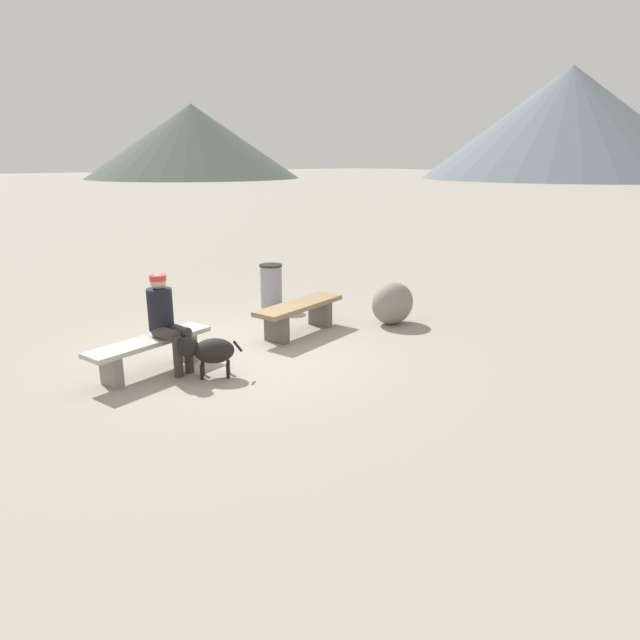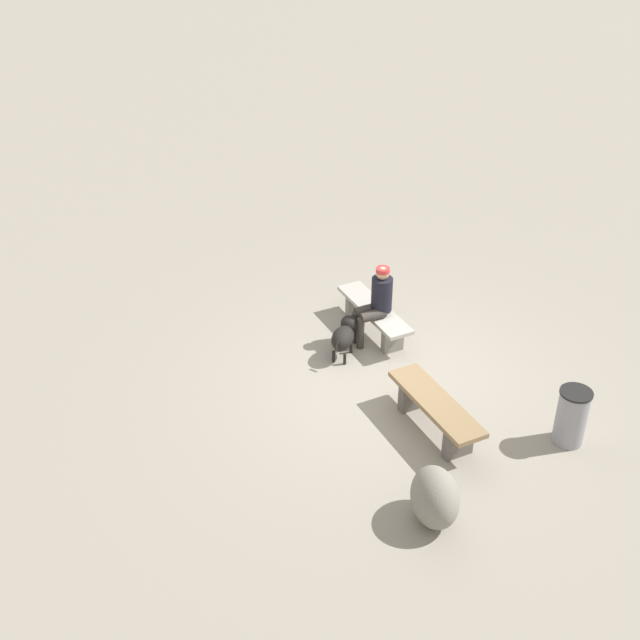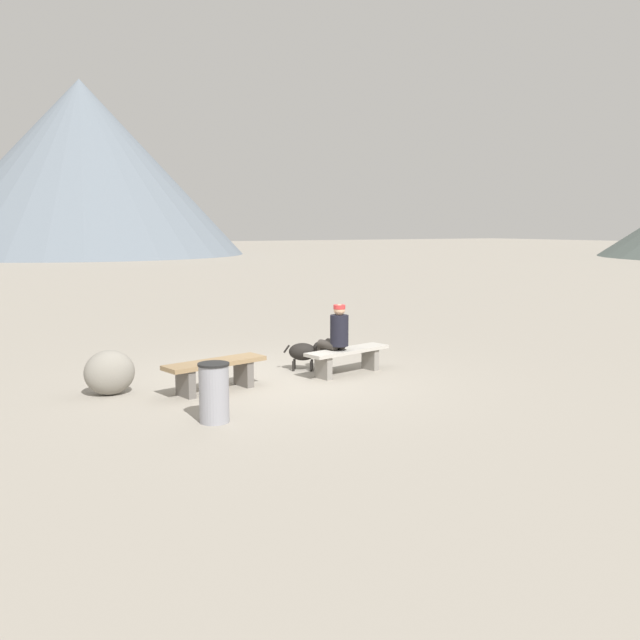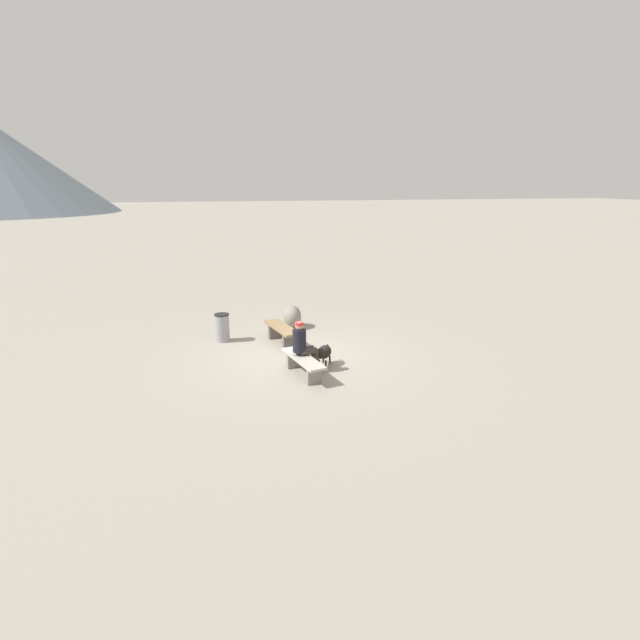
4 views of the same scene
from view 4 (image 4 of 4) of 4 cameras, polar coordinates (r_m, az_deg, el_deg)
name	(u,v)px [view 4 (image 4 of 4)]	position (r m, az deg, el deg)	size (l,w,h in m)	color
ground	(297,358)	(12.53, -2.67, -4.38)	(210.00, 210.00, 0.06)	gray
bench_left	(282,332)	(13.47, -4.36, -1.33)	(1.69, 0.77, 0.48)	#605B56
bench_right	(303,362)	(11.25, -1.94, -4.88)	(1.69, 0.73, 0.43)	gray
seated_person	(303,344)	(11.33, -1.96, -2.72)	(0.39, 0.60, 1.21)	black
dog	(324,352)	(11.80, 0.41, -3.74)	(0.68, 0.55, 0.52)	black
trash_bin	(222,328)	(13.88, -11.15, -0.85)	(0.41, 0.41, 0.77)	gray
boulder	(292,316)	(14.95, -3.19, 0.41)	(0.74, 0.53, 0.68)	gray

